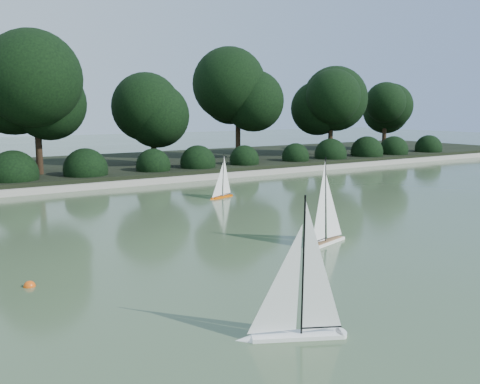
% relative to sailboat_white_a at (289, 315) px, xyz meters
% --- Properties ---
extents(ground, '(80.00, 80.00, 0.00)m').
position_rel_sailboat_white_a_xyz_m(ground, '(3.56, 2.03, -0.25)').
color(ground, '#3A4B2D').
rests_on(ground, ground).
extents(pond_coping, '(40.00, 0.35, 0.18)m').
position_rel_sailboat_white_a_xyz_m(pond_coping, '(3.56, 11.03, -0.16)').
color(pond_coping, gray).
rests_on(pond_coping, ground).
extents(far_bank, '(40.00, 8.00, 0.30)m').
position_rel_sailboat_white_a_xyz_m(far_bank, '(3.56, 15.03, -0.10)').
color(far_bank, black).
rests_on(far_bank, ground).
extents(tree_line, '(26.31, 3.93, 4.39)m').
position_rel_sailboat_white_a_xyz_m(tree_line, '(4.79, 13.46, 2.39)').
color(tree_line, black).
rests_on(tree_line, ground).
extents(shrub_hedge, '(29.10, 1.10, 1.10)m').
position_rel_sailboat_white_a_xyz_m(shrub_hedge, '(3.56, 11.93, 0.20)').
color(shrub_hedge, black).
rests_on(shrub_hedge, ground).
extents(sailboat_white_a, '(1.09, 0.66, 1.57)m').
position_rel_sailboat_white_a_xyz_m(sailboat_white_a, '(0.00, 0.00, 0.00)').
color(sailboat_white_a, white).
rests_on(sailboat_white_a, ground).
extents(sailboat_white_b, '(1.15, 0.49, 1.58)m').
position_rel_sailboat_white_a_xyz_m(sailboat_white_b, '(3.01, 2.67, -0.00)').
color(sailboat_white_b, white).
rests_on(sailboat_white_b, ground).
extents(sailboat_orange, '(0.88, 0.41, 1.22)m').
position_rel_sailboat_white_a_xyz_m(sailboat_orange, '(3.83, 7.69, -0.06)').
color(sailboat_orange, '#DE5500').
rests_on(sailboat_orange, ground).
extents(race_buoy, '(0.15, 0.15, 0.15)m').
position_rel_sailboat_white_a_xyz_m(race_buoy, '(-1.85, 3.10, -0.25)').
color(race_buoy, '#DE4D0B').
rests_on(race_buoy, ground).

